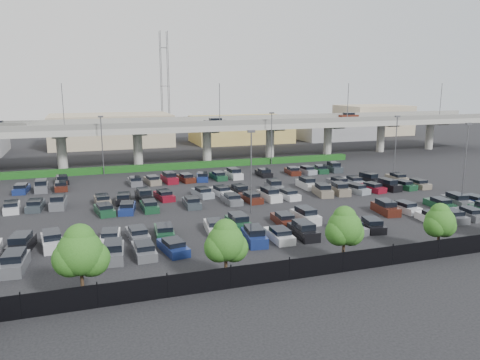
{
  "coord_description": "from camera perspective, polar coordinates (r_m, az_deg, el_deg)",
  "views": [
    {
      "loc": [
        -19.36,
        -60.62,
        15.82
      ],
      "look_at": [
        2.11,
        2.4,
        2.0
      ],
      "focal_mm": 35.0,
      "sensor_mm": 36.0,
      "label": 1
    }
  ],
  "objects": [
    {
      "name": "ground",
      "position": [
        65.57,
        -1.07,
        -2.24
      ],
      "size": [
        280.0,
        280.0,
        0.0
      ],
      "primitive_type": "plane",
      "color": "black"
    },
    {
      "name": "overpass",
      "position": [
        95.0,
        -7.15,
        6.29
      ],
      "size": [
        150.0,
        13.0,
        15.8
      ],
      "color": "gray",
      "rests_on": "ground"
    },
    {
      "name": "hedge",
      "position": [
        89.1,
        -5.98,
        1.8
      ],
      "size": [
        66.0,
        1.6,
        1.1
      ],
      "primitive_type": "cube",
      "color": "#133D12",
      "rests_on": "ground"
    },
    {
      "name": "fence",
      "position": [
        40.73,
        11.15,
        -9.99
      ],
      "size": [
        70.0,
        0.1,
        2.0
      ],
      "color": "black",
      "rests_on": "ground"
    },
    {
      "name": "tree_row",
      "position": [
        41.42,
        11.18,
        -5.78
      ],
      "size": [
        65.07,
        3.66,
        5.94
      ],
      "color": "#332316",
      "rests_on": "ground"
    },
    {
      "name": "parked_cars",
      "position": [
        61.21,
        -0.31,
        -2.65
      ],
      "size": [
        62.9,
        41.62,
        1.67
      ],
      "color": "#31393F",
      "rests_on": "ground"
    },
    {
      "name": "light_poles",
      "position": [
        65.15,
        -5.09,
        3.23
      ],
      "size": [
        66.9,
        48.38,
        10.3
      ],
      "color": "#4F4F54",
      "rests_on": "ground"
    },
    {
      "name": "distant_buildings",
      "position": [
        127.05,
        -4.28,
        6.24
      ],
      "size": [
        138.0,
        24.0,
        9.0
      ],
      "color": "gray",
      "rests_on": "ground"
    },
    {
      "name": "comm_tower",
      "position": [
        136.63,
        -9.15,
        11.5
      ],
      "size": [
        2.4,
        2.4,
        30.0
      ],
      "color": "#4F4F54",
      "rests_on": "ground"
    }
  ]
}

